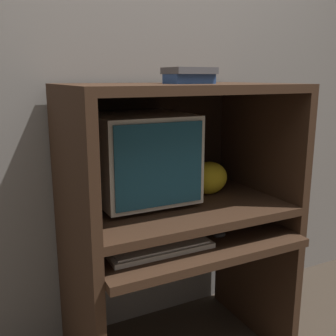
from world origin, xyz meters
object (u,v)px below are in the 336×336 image
Objects in this scene: mouse at (219,235)px; keyboard at (161,249)px; snack_bag at (209,178)px; book_stack at (189,75)px; crt_monitor at (140,157)px.

keyboard is at bearing -177.22° from mouse.
book_stack is (-0.17, -0.09, 0.49)m from snack_bag.
keyboard is 2.24× the size of snack_bag.
crt_monitor reaches higher than keyboard.
mouse is 0.32m from snack_bag.
crt_monitor is 0.37m from snack_bag.
snack_bag reaches higher than mouse.
book_stack is at bearing -152.61° from snack_bag.
keyboard is 7.42× the size of mouse.
mouse is 0.31× the size of book_stack.
book_stack is (0.21, 0.17, 0.68)m from keyboard.
keyboard and mouse have the same top height.
crt_monitor is 2.26× the size of book_stack.
book_stack is (0.18, -0.12, 0.36)m from crt_monitor.
crt_monitor is 7.27× the size of mouse.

